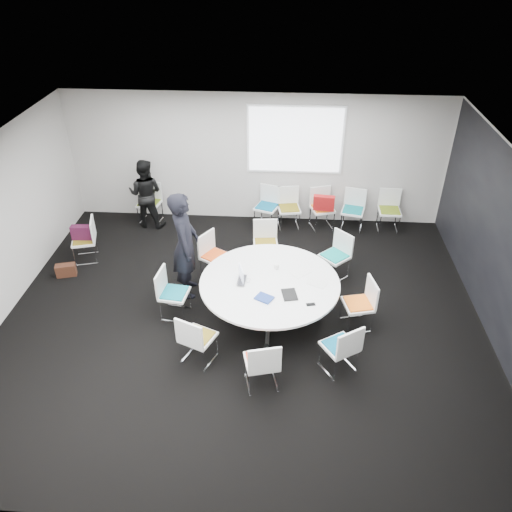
# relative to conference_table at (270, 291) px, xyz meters

# --- Properties ---
(room_shell) EXTENTS (8.08, 7.08, 2.88)m
(room_shell) POSITION_rel_conference_table_xyz_m (-0.35, -0.07, 0.85)
(room_shell) COLOR black
(room_shell) RESTS_ON ground
(conference_table) EXTENTS (2.27, 2.27, 0.73)m
(conference_table) POSITION_rel_conference_table_xyz_m (0.00, 0.00, 0.00)
(conference_table) COLOR silver
(conference_table) RESTS_ON ground
(projection_screen) EXTENTS (1.90, 0.03, 1.35)m
(projection_screen) POSITION_rel_conference_table_xyz_m (0.36, 3.39, 1.30)
(projection_screen) COLOR white
(projection_screen) RESTS_ON room_shell
(chair_ring_a) EXTENTS (0.54, 0.55, 0.88)m
(chair_ring_a) POSITION_rel_conference_table_xyz_m (1.45, -0.13, -0.27)
(chair_ring_a) COLOR silver
(chair_ring_a) RESTS_ON ground
(chair_ring_b) EXTENTS (0.64, 0.64, 0.88)m
(chair_ring_b) POSITION_rel_conference_table_xyz_m (1.16, 1.25, -0.27)
(chair_ring_b) COLOR silver
(chair_ring_b) RESTS_ON ground
(chair_ring_c) EXTENTS (0.50, 0.49, 0.88)m
(chair_ring_c) POSITION_rel_conference_table_xyz_m (-0.14, 1.58, -0.27)
(chair_ring_c) COLOR silver
(chair_ring_c) RESTS_ON ground
(chair_ring_d) EXTENTS (0.62, 0.63, 0.88)m
(chair_ring_d) POSITION_rel_conference_table_xyz_m (-1.05, 1.09, -0.27)
(chair_ring_d) COLOR silver
(chair_ring_d) RESTS_ON ground
(chair_ring_e) EXTENTS (0.50, 0.51, 0.88)m
(chair_ring_e) POSITION_rel_conference_table_xyz_m (-1.59, -0.06, -0.27)
(chair_ring_e) COLOR silver
(chair_ring_e) RESTS_ON ground
(chair_ring_f) EXTENTS (0.60, 0.59, 0.88)m
(chair_ring_f) POSITION_rel_conference_table_xyz_m (-1.02, -1.08, -0.27)
(chair_ring_f) COLOR silver
(chair_ring_f) RESTS_ON ground
(chair_ring_g) EXTENTS (0.55, 0.55, 0.88)m
(chair_ring_g) POSITION_rel_conference_table_xyz_m (-0.04, -1.51, -0.27)
(chair_ring_g) COLOR silver
(chair_ring_g) RESTS_ON ground
(chair_ring_h) EXTENTS (0.63, 0.63, 0.88)m
(chair_ring_h) POSITION_rel_conference_table_xyz_m (1.08, -1.13, -0.27)
(chair_ring_h) COLOR silver
(chair_ring_h) RESTS_ON ground
(chair_back_a) EXTENTS (0.58, 0.58, 0.88)m
(chair_back_a) POSITION_rel_conference_table_xyz_m (-0.19, 3.09, -0.27)
(chair_back_a) COLOR silver
(chair_back_a) RESTS_ON ground
(chair_back_b) EXTENTS (0.53, 0.52, 0.88)m
(chair_back_b) POSITION_rel_conference_table_xyz_m (0.29, 3.05, -0.27)
(chair_back_b) COLOR silver
(chair_back_b) RESTS_ON ground
(chair_back_c) EXTENTS (0.57, 0.56, 0.88)m
(chair_back_c) POSITION_rel_conference_table_xyz_m (1.00, 3.09, -0.27)
(chair_back_c) COLOR silver
(chair_back_c) RESTS_ON ground
(chair_back_d) EXTENTS (0.55, 0.54, 0.88)m
(chair_back_d) POSITION_rel_conference_table_xyz_m (1.65, 3.05, -0.27)
(chair_back_d) COLOR silver
(chair_back_d) RESTS_ON ground
(chair_back_e) EXTENTS (0.46, 0.45, 0.88)m
(chair_back_e) POSITION_rel_conference_table_xyz_m (2.43, 3.09, -0.27)
(chair_back_e) COLOR silver
(chair_back_e) RESTS_ON ground
(chair_spare_left) EXTENTS (0.56, 0.56, 0.88)m
(chair_spare_left) POSITION_rel_conference_table_xyz_m (-3.65, 1.49, -0.27)
(chair_spare_left) COLOR silver
(chair_spare_left) RESTS_ON ground
(chair_person_back) EXTENTS (0.53, 0.52, 0.88)m
(chair_person_back) POSITION_rel_conference_table_xyz_m (-2.78, 3.09, -0.27)
(chair_person_back) COLOR silver
(chair_person_back) RESTS_ON ground
(person_main) EXTENTS (0.56, 0.77, 1.96)m
(person_main) POSITION_rel_conference_table_xyz_m (-1.48, 0.61, 0.43)
(person_main) COLOR black
(person_main) RESTS_ON ground
(person_back) EXTENTS (0.78, 0.63, 1.52)m
(person_back) POSITION_rel_conference_table_xyz_m (-2.78, 2.93, 0.22)
(person_back) COLOR black
(person_back) RESTS_ON ground
(laptop) EXTENTS (0.22, 0.32, 0.02)m
(laptop) POSITION_rel_conference_table_xyz_m (-0.41, -0.02, 0.20)
(laptop) COLOR #333338
(laptop) RESTS_ON conference_table
(laptop_lid) EXTENTS (0.10, 0.29, 0.22)m
(laptop_lid) POSITION_rel_conference_table_xyz_m (-0.46, 0.02, 0.31)
(laptop_lid) COLOR silver
(laptop_lid) RESTS_ON conference_table
(notebook_black) EXTENTS (0.28, 0.34, 0.02)m
(notebook_black) POSITION_rel_conference_table_xyz_m (0.32, -0.33, 0.19)
(notebook_black) COLOR black
(notebook_black) RESTS_ON conference_table
(tablet_folio) EXTENTS (0.32, 0.30, 0.03)m
(tablet_folio) POSITION_rel_conference_table_xyz_m (-0.07, -0.45, 0.20)
(tablet_folio) COLOR navy
(tablet_folio) RESTS_ON conference_table
(papers_right) EXTENTS (0.36, 0.36, 0.00)m
(papers_right) POSITION_rel_conference_table_xyz_m (0.50, 0.28, 0.19)
(papers_right) COLOR silver
(papers_right) RESTS_ON conference_table
(papers_front) EXTENTS (0.36, 0.32, 0.00)m
(papers_front) POSITION_rel_conference_table_xyz_m (0.77, 0.01, 0.19)
(papers_front) COLOR silver
(papers_front) RESTS_ON conference_table
(cup) EXTENTS (0.08, 0.08, 0.09)m
(cup) POSITION_rel_conference_table_xyz_m (0.10, 0.37, 0.23)
(cup) COLOR white
(cup) RESTS_ON conference_table
(phone) EXTENTS (0.15, 0.10, 0.01)m
(phone) POSITION_rel_conference_table_xyz_m (0.65, -0.54, 0.19)
(phone) COLOR black
(phone) RESTS_ON conference_table
(maroon_bag) EXTENTS (0.41, 0.16, 0.28)m
(maroon_bag) POSITION_rel_conference_table_xyz_m (-3.67, 1.48, 0.07)
(maroon_bag) COLOR #41112A
(maroon_bag) RESTS_ON chair_spare_left
(brown_bag) EXTENTS (0.39, 0.25, 0.24)m
(brown_bag) POSITION_rel_conference_table_xyz_m (-3.87, 0.92, -0.43)
(brown_bag) COLOR #391D12
(brown_bag) RESTS_ON ground
(red_jacket) EXTENTS (0.46, 0.21, 0.36)m
(red_jacket) POSITION_rel_conference_table_xyz_m (1.01, 2.87, 0.15)
(red_jacket) COLOR #A51415
(red_jacket) RESTS_ON chair_back_c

